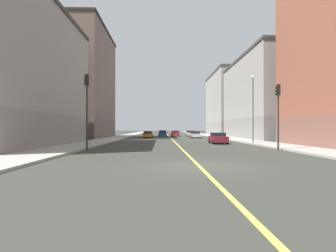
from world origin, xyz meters
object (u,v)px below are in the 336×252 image
at_px(traffic_light_right_near, 87,102).
at_px(car_blue, 163,133).
at_px(car_silver, 190,133).
at_px(car_white, 195,135).
at_px(traffic_light_left_near, 278,107).
at_px(street_lamp_left_near, 253,102).
at_px(building_left_mid, 272,98).
at_px(building_right_midblock, 75,84).
at_px(car_maroon, 218,138).
at_px(car_orange, 148,134).
at_px(building_left_far, 234,104).
at_px(building_right_corner, 0,75).
at_px(car_red, 175,133).

relative_size(traffic_light_right_near, car_blue, 1.37).
bearing_deg(car_silver, car_white, -90.83).
height_order(traffic_light_left_near, street_lamp_left_near, street_lamp_left_near).
height_order(building_left_mid, building_right_midblock, building_right_midblock).
xyz_separation_m(car_maroon, car_orange, (-9.33, 21.60, -0.03)).
height_order(building_right_midblock, car_white, building_right_midblock).
bearing_deg(building_left_far, building_left_mid, -90.00).
xyz_separation_m(building_right_midblock, traffic_light_left_near, (25.74, -29.32, -6.57)).
relative_size(building_right_corner, car_maroon, 5.47).
bearing_deg(building_left_far, car_red, -147.89).
height_order(car_white, car_blue, car_blue).
distance_m(building_right_corner, car_silver, 43.12).
distance_m(car_red, car_silver, 3.53).
bearing_deg(traffic_light_left_near, traffic_light_right_near, 180.00).
distance_m(building_left_mid, traffic_light_left_near, 28.12).
relative_size(building_left_mid, car_red, 5.21).
bearing_deg(traffic_light_right_near, street_lamp_left_near, 28.89).
xyz_separation_m(building_left_mid, car_white, (-13.20, 3.97, -6.58)).
distance_m(building_left_mid, car_maroon, 21.62).
bearing_deg(car_red, car_white, -72.95).
bearing_deg(building_left_mid, car_blue, 143.72).
xyz_separation_m(street_lamp_left_near, car_orange, (-13.25, 22.37, -4.21)).
bearing_deg(car_white, car_orange, 169.94).
xyz_separation_m(traffic_light_right_near, car_maroon, (12.80, 10.00, -3.34)).
xyz_separation_m(building_left_mid, building_left_far, (0.00, 25.08, 1.12)).
xyz_separation_m(building_left_far, car_white, (-13.20, -21.11, -7.69)).
xyz_separation_m(traffic_light_right_near, car_red, (9.28, 40.74, -3.37)).
distance_m(building_left_mid, street_lamp_left_near, 19.21).
height_order(building_right_corner, traffic_light_left_near, building_right_corner).
relative_size(car_maroon, car_blue, 0.87).
bearing_deg(car_red, car_blue, -169.57).
distance_m(building_right_corner, car_white, 34.06).
distance_m(car_white, car_orange, 9.24).
bearing_deg(building_right_corner, building_left_far, 51.94).
bearing_deg(building_left_far, car_maroon, -107.52).
distance_m(building_right_corner, car_blue, 39.08).
relative_size(car_blue, car_silver, 1.02).
height_order(traffic_light_right_near, car_orange, traffic_light_right_near).
height_order(street_lamp_left_near, car_maroon, street_lamp_left_near).
bearing_deg(building_right_corner, street_lamp_left_near, 8.21).
relative_size(building_right_corner, building_right_midblock, 1.06).
bearing_deg(traffic_light_right_near, traffic_light_left_near, 0.00).
bearing_deg(car_maroon, building_left_mid, 50.99).
xyz_separation_m(car_red, car_blue, (-2.85, -0.52, 0.02)).
height_order(building_left_far, traffic_light_left_near, building_left_far).
height_order(building_right_midblock, car_silver, building_right_midblock).
bearing_deg(building_left_far, car_white, -122.01).
distance_m(street_lamp_left_near, car_silver, 32.68).
bearing_deg(traffic_light_right_near, building_left_mid, 45.27).
height_order(car_blue, car_silver, car_blue).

